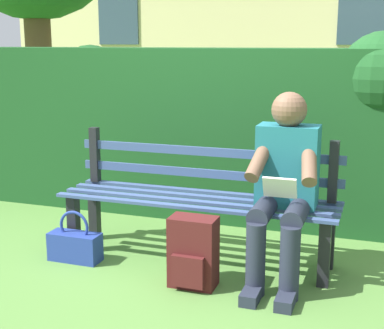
{
  "coord_description": "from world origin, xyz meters",
  "views": [
    {
      "loc": [
        -1.16,
        3.43,
        1.47
      ],
      "look_at": [
        0.0,
        0.1,
        0.69
      ],
      "focal_mm": 52.13,
      "sensor_mm": 36.0,
      "label": 1
    }
  ],
  "objects_px": {
    "handbag": "(75,245)",
    "person_seated": "(284,183)",
    "park_bench": "(200,198)",
    "backpack": "(193,253)"
  },
  "relations": [
    {
      "from": "handbag",
      "to": "person_seated",
      "type": "bearing_deg",
      "value": -172.32
    },
    {
      "from": "park_bench",
      "to": "backpack",
      "type": "distance_m",
      "value": 0.52
    },
    {
      "from": "backpack",
      "to": "handbag",
      "type": "bearing_deg",
      "value": -7.63
    },
    {
      "from": "backpack",
      "to": "person_seated",
      "type": "bearing_deg",
      "value": -147.75
    },
    {
      "from": "person_seated",
      "to": "handbag",
      "type": "height_order",
      "value": "person_seated"
    },
    {
      "from": "backpack",
      "to": "park_bench",
      "type": "bearing_deg",
      "value": -76.22
    },
    {
      "from": "backpack",
      "to": "handbag",
      "type": "distance_m",
      "value": 0.91
    },
    {
      "from": "park_bench",
      "to": "person_seated",
      "type": "relative_size",
      "value": 1.62
    },
    {
      "from": "backpack",
      "to": "handbag",
      "type": "xyz_separation_m",
      "value": [
        0.9,
        -0.12,
        -0.1
      ]
    },
    {
      "from": "person_seated",
      "to": "handbag",
      "type": "distance_m",
      "value": 1.49
    }
  ]
}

